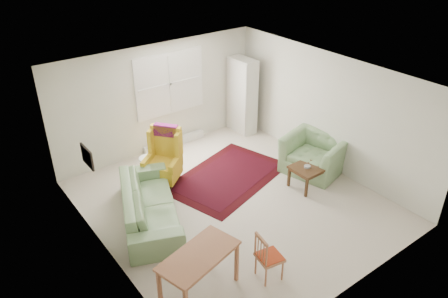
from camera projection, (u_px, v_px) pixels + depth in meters
room at (228, 141)px, 7.99m from camera, size 5.04×5.54×2.51m
rug at (227, 177)px, 9.23m from camera, size 2.90×2.28×0.03m
sofa at (149, 198)px, 7.77m from camera, size 1.73×2.52×0.95m
armchair at (314, 151)px, 9.25m from camera, size 1.33×1.44×0.94m
wingback_chair at (162, 157)px, 8.83m from camera, size 0.97×0.97×1.16m
coffee_table at (306, 177)px, 8.80m from camera, size 0.58×0.58×0.47m
stool at (148, 167)px, 9.16m from camera, size 0.34×0.34×0.45m
cabinet at (242, 96)px, 10.74m from camera, size 0.42×0.76×1.88m
desk at (200, 275)px, 6.27m from camera, size 1.31×0.88×0.76m
desk_chair at (270, 256)px, 6.55m from camera, size 0.42×0.42×0.83m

